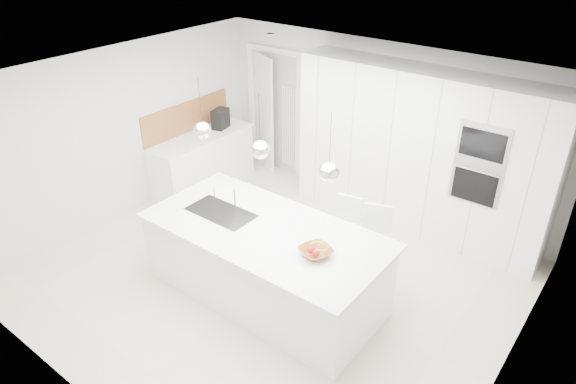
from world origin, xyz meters
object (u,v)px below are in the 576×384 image
Objects in this scene: island_base at (264,264)px; espresso_machine at (220,119)px; bar_stool_left at (342,237)px; bar_stool_right at (369,249)px; fruit_bowl at (316,252)px.

espresso_machine is (-2.53, 1.94, 0.63)m from island_base.
bar_stool_left is 0.95× the size of bar_stool_right.
bar_stool_left is 0.42m from bar_stool_right.
bar_stool_left is (-0.26, 0.97, -0.43)m from fruit_bowl.
bar_stool_left reaches higher than island_base.
espresso_machine reaches higher than fruit_bowl.
fruit_bowl is at bearing -119.71° from bar_stool_right.
espresso_machine reaches higher than bar_stool_right.
espresso_machine reaches higher than bar_stool_left.
bar_stool_right is (3.43, -1.06, -0.52)m from espresso_machine.
fruit_bowl is 1.09m from bar_stool_left.
fruit_bowl is 3.82m from espresso_machine.
espresso_machine is at bearing 143.06° from bar_stool_right.
bar_stool_right is at bearing 44.53° from island_base.
espresso_machine is at bearing 149.06° from fruit_bowl.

